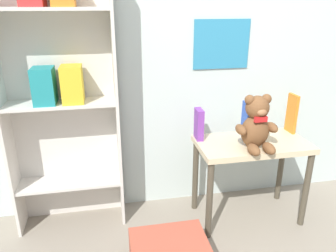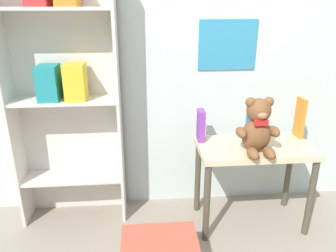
{
  "view_description": "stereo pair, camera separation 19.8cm",
  "coord_description": "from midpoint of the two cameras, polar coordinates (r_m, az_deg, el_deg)",
  "views": [
    {
      "loc": [
        -0.61,
        -0.73,
        1.39
      ],
      "look_at": [
        -0.25,
        1.1,
        0.69
      ],
      "focal_mm": 35.0,
      "sensor_mm": 36.0,
      "label": 1
    },
    {
      "loc": [
        -0.42,
        -0.75,
        1.39
      ],
      "look_at": [
        -0.25,
        1.1,
        0.69
      ],
      "focal_mm": 35.0,
      "sensor_mm": 36.0,
      "label": 2
    }
  ],
  "objects": [
    {
      "name": "wall_back",
      "position": [
        2.19,
        8.98,
        16.84
      ],
      "size": [
        4.8,
        0.07,
        2.5
      ],
      "color": "silver",
      "rests_on": "ground_plane"
    },
    {
      "name": "bookshelf_side",
      "position": [
        2.08,
        -14.98,
        7.01
      ],
      "size": [
        0.67,
        0.23,
        1.66
      ],
      "color": "beige",
      "rests_on": "ground_plane"
    },
    {
      "name": "display_table",
      "position": [
        2.16,
        17.3,
        -5.49
      ],
      "size": [
        0.71,
        0.38,
        0.56
      ],
      "color": "beige",
      "rests_on": "ground_plane"
    },
    {
      "name": "teddy_bear",
      "position": [
        1.99,
        18.16,
        -0.36
      ],
      "size": [
        0.25,
        0.23,
        0.33
      ],
      "color": "brown",
      "rests_on": "display_table"
    },
    {
      "name": "book_standing_purple",
      "position": [
        2.09,
        8.45,
        0.06
      ],
      "size": [
        0.04,
        0.1,
        0.2
      ],
      "primitive_type": "cube",
      "rotation": [
        0.0,
        0.0,
        -0.03
      ],
      "color": "purple",
      "rests_on": "display_table"
    },
    {
      "name": "book_standing_blue",
      "position": [
        2.18,
        16.82,
        0.61
      ],
      "size": [
        0.04,
        0.1,
        0.23
      ],
      "primitive_type": "cube",
      "rotation": [
        0.0,
        0.0,
        -0.03
      ],
      "color": "#2D51B7",
      "rests_on": "display_table"
    },
    {
      "name": "book_standing_orange",
      "position": [
        2.32,
        24.3,
        1.26
      ],
      "size": [
        0.02,
        0.11,
        0.26
      ],
      "primitive_type": "cube",
      "rotation": [
        0.0,
        0.0,
        0.03
      ],
      "color": "orange",
      "rests_on": "display_table"
    }
  ]
}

